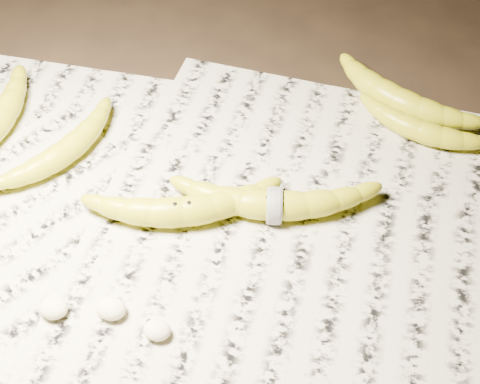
% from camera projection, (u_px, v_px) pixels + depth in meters
% --- Properties ---
extents(ground, '(3.00, 3.00, 0.00)m').
position_uv_depth(ground, '(218.00, 232.00, 0.86)').
color(ground, black).
rests_on(ground, ground).
extents(newspaper_patch, '(0.90, 0.70, 0.01)m').
position_uv_depth(newspaper_patch, '(188.00, 226.00, 0.86)').
color(newspaper_patch, beige).
rests_on(newspaper_patch, ground).
extents(banana_left_b, '(0.13, 0.19, 0.04)m').
position_uv_depth(banana_left_b, '(65.00, 149.00, 0.92)').
color(banana_left_b, gold).
rests_on(banana_left_b, newspaper_patch).
extents(banana_center, '(0.23, 0.14, 0.04)m').
position_uv_depth(banana_center, '(183.00, 210.00, 0.85)').
color(banana_center, gold).
rests_on(banana_center, newspaper_patch).
extents(banana_taped, '(0.25, 0.11, 0.04)m').
position_uv_depth(banana_taped, '(274.00, 204.00, 0.85)').
color(banana_taped, gold).
rests_on(banana_taped, newspaper_patch).
extents(banana_upper_a, '(0.18, 0.10, 0.03)m').
position_uv_depth(banana_upper_a, '(420.00, 129.00, 0.95)').
color(banana_upper_a, gold).
rests_on(banana_upper_a, newspaper_patch).
extents(banana_upper_b, '(0.21, 0.15, 0.04)m').
position_uv_depth(banana_upper_b, '(397.00, 98.00, 0.98)').
color(banana_upper_b, gold).
rests_on(banana_upper_b, newspaper_patch).
extents(measuring_tape, '(0.01, 0.05, 0.05)m').
position_uv_depth(measuring_tape, '(274.00, 204.00, 0.85)').
color(measuring_tape, white).
rests_on(measuring_tape, newspaper_patch).
extents(flesh_chunk_a, '(0.03, 0.03, 0.02)m').
position_uv_depth(flesh_chunk_a, '(53.00, 307.00, 0.77)').
color(flesh_chunk_a, beige).
rests_on(flesh_chunk_a, newspaper_patch).
extents(flesh_chunk_b, '(0.04, 0.03, 0.02)m').
position_uv_depth(flesh_chunk_b, '(111.00, 307.00, 0.77)').
color(flesh_chunk_b, beige).
rests_on(flesh_chunk_b, newspaper_patch).
extents(flesh_chunk_c, '(0.03, 0.03, 0.02)m').
position_uv_depth(flesh_chunk_c, '(157.00, 328.00, 0.75)').
color(flesh_chunk_c, beige).
rests_on(flesh_chunk_c, newspaper_patch).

